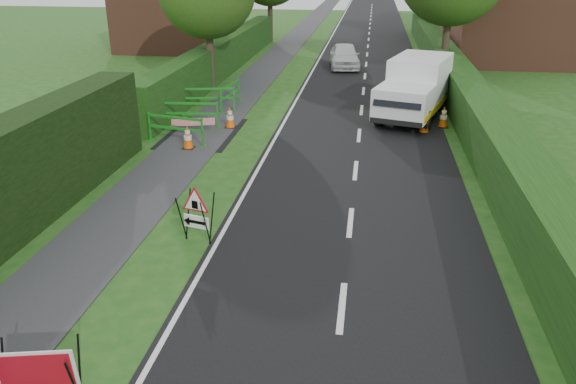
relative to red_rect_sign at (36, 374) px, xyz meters
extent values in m
plane|color=#1A4D16|center=(1.55, 1.94, -0.53)|extent=(120.00, 120.00, 0.00)
cube|color=black|center=(4.05, 36.94, -0.52)|extent=(6.00, 90.00, 0.02)
cube|color=#2D2D30|center=(-1.45, 36.94, -0.52)|extent=(2.00, 90.00, 0.02)
cube|color=#14380F|center=(-3.45, 23.94, -0.53)|extent=(1.00, 24.00, 1.80)
cube|color=#14380F|center=(8.05, 17.94, -0.53)|extent=(1.20, 50.00, 1.50)
cube|color=brown|center=(-8.45, 31.94, 2.22)|extent=(7.00, 7.00, 5.50)
cube|color=brown|center=(12.55, 29.94, 2.22)|extent=(7.00, 7.00, 5.50)
cylinder|color=#2D2116|center=(-3.05, 19.94, 0.78)|extent=(0.36, 0.36, 2.62)
cylinder|color=#2D2116|center=(7.95, 23.94, 0.96)|extent=(0.36, 0.36, 2.97)
cylinder|color=#2D2116|center=(-3.05, 35.94, 0.87)|extent=(0.36, 0.36, 2.80)
cylinder|color=#2D2116|center=(7.95, 39.94, 0.70)|extent=(0.36, 0.36, 2.45)
cylinder|color=black|center=(-0.55, 0.07, -0.06)|extent=(0.10, 0.32, 0.90)
cylinder|color=black|center=(0.54, -0.02, -0.06)|extent=(0.10, 0.32, 0.90)
cylinder|color=black|center=(0.46, 0.30, -0.06)|extent=(0.10, 0.32, 0.90)
cube|color=white|center=(0.00, 0.01, 0.02)|extent=(1.10, 0.37, 0.79)
cube|color=#AE0C1C|center=(0.00, -0.01, 0.02)|extent=(1.00, 0.33, 0.68)
cylinder|color=black|center=(0.44, 4.94, 0.04)|extent=(0.11, 0.34, 1.10)
cylinder|color=black|center=(0.51, 5.21, 0.04)|extent=(0.11, 0.34, 1.10)
cylinder|color=black|center=(1.02, 4.80, 0.04)|extent=(0.11, 0.34, 1.10)
cylinder|color=black|center=(1.09, 5.07, 0.04)|extent=(0.11, 0.34, 1.10)
cube|color=white|center=(0.76, 4.99, -0.03)|extent=(0.60, 0.17, 0.30)
cube|color=black|center=(0.76, 4.97, -0.03)|extent=(0.43, 0.12, 0.07)
cone|color=black|center=(0.52, 5.03, -0.03)|extent=(0.18, 0.21, 0.18)
cube|color=black|center=(0.75, 4.97, 0.38)|extent=(0.14, 0.04, 0.18)
cube|color=silver|center=(6.24, 16.86, 0.79)|extent=(2.71, 3.49, 1.84)
cube|color=silver|center=(5.57, 14.63, 0.43)|extent=(2.40, 2.45, 1.12)
cube|color=black|center=(5.30, 13.72, 0.71)|extent=(1.67, 0.69, 0.52)
cube|color=yellow|center=(5.06, 16.29, 0.06)|extent=(1.38, 4.52, 0.23)
cube|color=yellow|center=(6.91, 15.73, 0.06)|extent=(1.38, 4.52, 0.23)
cube|color=black|center=(5.30, 13.73, -0.07)|extent=(1.82, 0.65, 0.19)
cylinder|color=black|center=(4.73, 14.83, -0.15)|extent=(0.44, 0.80, 0.76)
cylinder|color=black|center=(6.38, 14.34, -0.15)|extent=(0.44, 0.80, 0.76)
cylinder|color=black|center=(5.62, 17.78, -0.15)|extent=(0.44, 0.80, 0.76)
cylinder|color=black|center=(7.26, 17.28, -0.15)|extent=(0.44, 0.80, 0.76)
cube|color=black|center=(6.31, 14.14, -0.51)|extent=(0.38, 0.38, 0.04)
cone|color=#FF5A08|center=(6.31, 14.14, -0.11)|extent=(0.32, 0.32, 0.75)
cylinder|color=white|center=(6.31, 14.14, -0.15)|extent=(0.25, 0.25, 0.14)
cylinder|color=white|center=(6.31, 14.14, 0.04)|extent=(0.17, 0.17, 0.10)
cube|color=black|center=(7.06, 14.96, -0.51)|extent=(0.38, 0.38, 0.04)
cone|color=#FF5A08|center=(7.06, 14.96, -0.11)|extent=(0.32, 0.32, 0.75)
cylinder|color=white|center=(7.06, 14.96, -0.15)|extent=(0.25, 0.25, 0.14)
cylinder|color=white|center=(7.06, 14.96, 0.04)|extent=(0.17, 0.17, 0.10)
cube|color=black|center=(6.20, 18.13, -0.51)|extent=(0.38, 0.38, 0.04)
cone|color=#FF5A08|center=(6.20, 18.13, -0.11)|extent=(0.32, 0.32, 0.75)
cylinder|color=white|center=(6.20, 18.13, -0.15)|extent=(0.25, 0.25, 0.14)
cylinder|color=white|center=(6.20, 18.13, 0.04)|extent=(0.17, 0.17, 0.10)
cube|color=black|center=(-1.43, 11.21, -0.51)|extent=(0.38, 0.38, 0.04)
cone|color=#FF5A08|center=(-1.43, 11.21, -0.11)|extent=(0.32, 0.32, 0.75)
cylinder|color=white|center=(-1.43, 11.21, -0.15)|extent=(0.25, 0.25, 0.14)
cylinder|color=white|center=(-1.43, 11.21, 0.04)|extent=(0.17, 0.17, 0.10)
cube|color=black|center=(-0.65, 13.76, -0.51)|extent=(0.38, 0.38, 0.04)
cone|color=#FF5A08|center=(-0.65, 13.76, -0.11)|extent=(0.32, 0.32, 0.75)
cylinder|color=white|center=(-0.65, 13.76, -0.15)|extent=(0.25, 0.25, 0.14)
cylinder|color=white|center=(-0.65, 13.76, 0.04)|extent=(0.17, 0.17, 0.10)
cube|color=#167E19|center=(-2.94, 11.81, -0.03)|extent=(0.06, 0.06, 1.00)
cube|color=#167E19|center=(-0.99, 11.40, -0.03)|extent=(0.06, 0.06, 1.00)
cube|color=#167E19|center=(-1.96, 11.60, 0.39)|extent=(1.97, 0.46, 0.08)
cube|color=#167E19|center=(-1.96, 11.60, 0.02)|extent=(1.97, 0.46, 0.08)
cube|color=#167E19|center=(-2.94, 11.81, -0.51)|extent=(0.13, 0.35, 0.04)
cube|color=#167E19|center=(-0.99, 11.40, -0.51)|extent=(0.13, 0.35, 0.04)
cube|color=#167E19|center=(-3.06, 13.43, -0.03)|extent=(0.05, 0.05, 1.00)
cube|color=#167E19|center=(-1.06, 13.58, -0.03)|extent=(0.05, 0.05, 1.00)
cube|color=#167E19|center=(-2.06, 13.50, 0.39)|extent=(2.00, 0.19, 0.08)
cube|color=#167E19|center=(-2.06, 13.50, 0.02)|extent=(2.00, 0.19, 0.08)
cube|color=#167E19|center=(-3.06, 13.43, -0.51)|extent=(0.08, 0.35, 0.04)
cube|color=#167E19|center=(-1.06, 13.58, -0.51)|extent=(0.08, 0.35, 0.04)
cube|color=#167E19|center=(-3.02, 15.73, -0.03)|extent=(0.06, 0.06, 1.00)
cube|color=#167E19|center=(-1.05, 16.12, -0.03)|extent=(0.06, 0.06, 1.00)
cube|color=#167E19|center=(-2.03, 15.92, 0.39)|extent=(1.97, 0.43, 0.08)
cube|color=#167E19|center=(-2.03, 15.92, 0.02)|extent=(1.97, 0.43, 0.08)
cube|color=#167E19|center=(-3.02, 15.73, -0.51)|extent=(0.13, 0.36, 0.04)
cube|color=#167E19|center=(-1.05, 16.12, -0.51)|extent=(0.13, 0.36, 0.04)
cube|color=#167E19|center=(-1.46, 15.67, -0.03)|extent=(0.06, 0.06, 1.00)
cube|color=#167E19|center=(-1.21, 17.65, -0.03)|extent=(0.06, 0.06, 1.00)
cube|color=#167E19|center=(-1.34, 16.66, 0.39)|extent=(0.30, 1.99, 0.08)
cube|color=#167E19|center=(-1.34, 16.66, 0.02)|extent=(0.30, 1.99, 0.08)
cube|color=#167E19|center=(-1.46, 15.67, -0.51)|extent=(0.35, 0.10, 0.04)
cube|color=#167E19|center=(-1.21, 17.65, -0.51)|extent=(0.35, 0.10, 0.04)
cube|color=red|center=(-1.72, 12.76, -0.53)|extent=(1.45, 0.47, 0.25)
imported|color=silver|center=(2.84, 26.24, 0.14)|extent=(1.98, 4.05, 1.33)
camera|label=1|loc=(4.31, -5.55, 5.31)|focal=35.00mm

